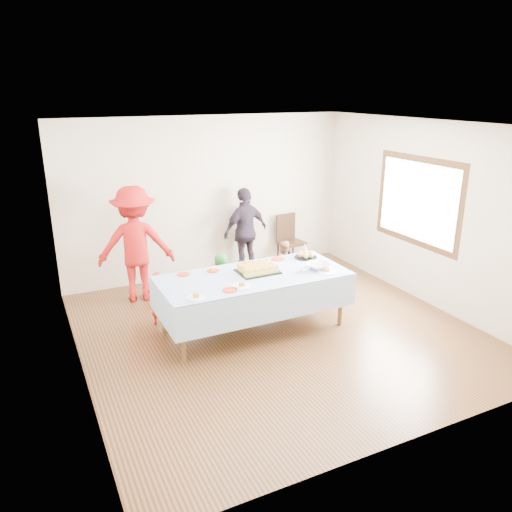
{
  "coord_description": "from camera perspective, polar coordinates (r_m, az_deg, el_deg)",
  "views": [
    {
      "loc": [
        -2.9,
        -5.34,
        3.12
      ],
      "look_at": [
        -0.17,
        0.3,
        1.0
      ],
      "focal_mm": 35.0,
      "sensor_mm": 36.0,
      "label": 1
    }
  ],
  "objects": [
    {
      "name": "ground",
      "position": [
        6.83,
        2.37,
        -8.47
      ],
      "size": [
        5.0,
        5.0,
        0.0
      ],
      "primitive_type": "plane",
      "color": "#432213",
      "rests_on": "ground"
    },
    {
      "name": "room_walls",
      "position": [
        6.25,
        3.01,
        6.25
      ],
      "size": [
        5.04,
        5.04,
        2.72
      ],
      "color": "beige",
      "rests_on": "ground"
    },
    {
      "name": "party_table",
      "position": [
        6.58,
        -0.3,
        -2.62
      ],
      "size": [
        2.5,
        1.1,
        0.78
      ],
      "color": "#52311C",
      "rests_on": "ground"
    },
    {
      "name": "birthday_cake",
      "position": [
        6.64,
        0.2,
        -1.49
      ],
      "size": [
        0.53,
        0.41,
        0.09
      ],
      "color": "black",
      "rests_on": "party_table"
    },
    {
      "name": "rolls_tray",
      "position": [
        7.24,
        5.7,
        0.11
      ],
      "size": [
        0.32,
        0.32,
        0.1
      ],
      "color": "black",
      "rests_on": "party_table"
    },
    {
      "name": "punch_bowl",
      "position": [
        6.82,
        7.1,
        -1.13
      ],
      "size": [
        0.32,
        0.32,
        0.08
      ],
      "primitive_type": "imported",
      "color": "silver",
      "rests_on": "party_table"
    },
    {
      "name": "party_hat",
      "position": [
        7.35,
        5.6,
        0.81
      ],
      "size": [
        0.11,
        0.11,
        0.18
      ],
      "primitive_type": "cone",
      "color": "white",
      "rests_on": "party_table"
    },
    {
      "name": "fork_pile",
      "position": [
        6.67,
        5.23,
        -1.57
      ],
      "size": [
        0.24,
        0.18,
        0.07
      ],
      "primitive_type": null,
      "color": "white",
      "rests_on": "party_table"
    },
    {
      "name": "plate_red_far_a",
      "position": [
        6.63,
        -8.28,
        -2.08
      ],
      "size": [
        0.17,
        0.17,
        0.01
      ],
      "primitive_type": "cylinder",
      "color": "red",
      "rests_on": "party_table"
    },
    {
      "name": "plate_red_far_b",
      "position": [
        6.71,
        -4.94,
        -1.69
      ],
      "size": [
        0.16,
        0.16,
        0.01
      ],
      "primitive_type": "cylinder",
      "color": "red",
      "rests_on": "party_table"
    },
    {
      "name": "plate_red_far_c",
      "position": [
        6.95,
        -0.97,
        -0.91
      ],
      "size": [
        0.18,
        0.18,
        0.01
      ],
      "primitive_type": "cylinder",
      "color": "red",
      "rests_on": "party_table"
    },
    {
      "name": "plate_red_far_d",
      "position": [
        7.16,
        2.54,
        -0.32
      ],
      "size": [
        0.19,
        0.19,
        0.01
      ],
      "primitive_type": "cylinder",
      "color": "red",
      "rests_on": "party_table"
    },
    {
      "name": "plate_red_near",
      "position": [
        6.07,
        -2.98,
        -3.91
      ],
      "size": [
        0.18,
        0.18,
        0.01
      ],
      "primitive_type": "cylinder",
      "color": "red",
      "rests_on": "party_table"
    },
    {
      "name": "plate_white_left",
      "position": [
        5.89,
        -6.89,
        -4.75
      ],
      "size": [
        0.22,
        0.22,
        0.01
      ],
      "primitive_type": "cylinder",
      "color": "white",
      "rests_on": "party_table"
    },
    {
      "name": "plate_white_mid",
      "position": [
        6.18,
        -1.65,
        -3.48
      ],
      "size": [
        0.24,
        0.24,
        0.01
      ],
      "primitive_type": "cylinder",
      "color": "white",
      "rests_on": "party_table"
    },
    {
      "name": "plate_white_right",
      "position": [
        6.72,
        8.06,
        -1.79
      ],
      "size": [
        0.25,
        0.25,
        0.01
      ],
      "primitive_type": "cylinder",
      "color": "white",
      "rests_on": "party_table"
    },
    {
      "name": "dining_chair",
      "position": [
        9.15,
        3.78,
        2.19
      ],
      "size": [
        0.45,
        0.45,
        0.94
      ],
      "rotation": [
        0.0,
        0.0,
        0.12
      ],
      "color": "black",
      "rests_on": "ground"
    },
    {
      "name": "toddler_left",
      "position": [
        6.98,
        -11.12,
        -4.73
      ],
      "size": [
        0.28,
        0.19,
        0.76
      ],
      "primitive_type": "imported",
      "rotation": [
        0.0,
        0.0,
        3.1
      ],
      "color": "red",
      "rests_on": "ground"
    },
    {
      "name": "toddler_mid",
      "position": [
        7.54,
        -3.95,
        -2.56
      ],
      "size": [
        0.4,
        0.29,
        0.77
      ],
      "primitive_type": "imported",
      "rotation": [
        0.0,
        0.0,
        3.25
      ],
      "color": "#26742E",
      "rests_on": "ground"
    },
    {
      "name": "toddler_right",
      "position": [
        8.05,
        3.13,
        -1.03
      ],
      "size": [
        0.48,
        0.44,
        0.81
      ],
      "primitive_type": "imported",
      "rotation": [
        0.0,
        0.0,
        3.57
      ],
      "color": "tan",
      "rests_on": "ground"
    },
    {
      "name": "adult_left",
      "position": [
        7.71,
        -13.6,
        1.31
      ],
      "size": [
        1.26,
        0.89,
        1.77
      ],
      "primitive_type": "imported",
      "rotation": [
        0.0,
        0.0,
        2.92
      ],
      "color": "#B51816",
      "rests_on": "ground"
    },
    {
      "name": "adult_right",
      "position": [
        8.62,
        -1.21,
        2.84
      ],
      "size": [
        0.96,
        0.57,
        1.52
      ],
      "primitive_type": "imported",
      "rotation": [
        0.0,
        0.0,
        3.38
      ],
      "color": "#2D2432",
      "rests_on": "ground"
    }
  ]
}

